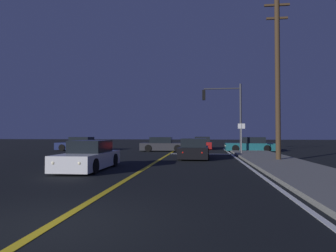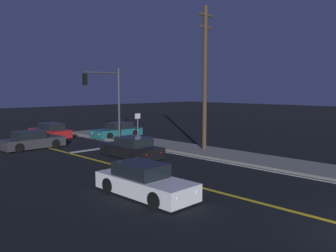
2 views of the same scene
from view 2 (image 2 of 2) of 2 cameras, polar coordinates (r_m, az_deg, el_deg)
The scene contains 12 objects.
sidewalk_right at distance 22.90m, azimuth 10.63°, elevation -4.84°, with size 3.20×36.94×0.15m, color slate.
lane_line_center at distance 17.84m, azimuth -2.16°, elevation -8.09°, with size 0.20×34.88×0.01m, color gold.
lane_line_edge_right at distance 21.44m, azimuth 7.79°, elevation -5.72°, with size 0.16×34.88×0.01m, color white.
stop_bar at distance 26.21m, azimuth -10.92°, elevation -3.62°, with size 5.25×0.50×0.01m, color white.
car_following_oncoming_white at distance 14.53m, azimuth -3.93°, elevation -9.05°, with size 1.86×4.67×1.34m.
car_parked_curb_red at distance 33.03m, azimuth -18.68°, elevation -0.83°, with size 2.05×4.64×1.34m.
car_mid_block_black at distance 22.45m, azimuth -5.93°, elevation -3.67°, with size 2.02×4.52×1.34m.
car_far_approaching_charcoal at distance 27.47m, azimuth -21.35°, elevation -2.27°, with size 4.44×1.95×1.34m.
car_side_waiting_teal at distance 32.01m, azimuth -8.25°, elevation -0.78°, with size 4.58×2.00×1.34m.
traffic_signal_near_right at distance 29.01m, azimuth -9.90°, elevation 5.27°, with size 3.45×0.28×6.07m.
utility_pole_right at distance 24.35m, azimuth 6.05°, elevation 7.87°, with size 1.46×0.29×9.95m.
street_sign_corner at distance 27.44m, azimuth -4.97°, elevation 0.43°, with size 0.56×0.09×2.51m.
Camera 2 is at (-11.67, -2.51, 4.37)m, focal length 37.30 mm.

